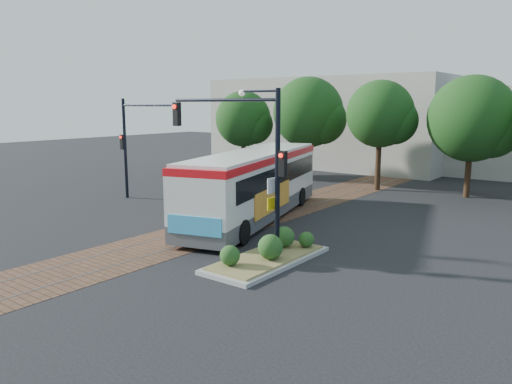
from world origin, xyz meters
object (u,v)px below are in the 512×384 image
Objects in this scene: signal_pole_main at (250,146)px; signal_pole_left at (137,135)px; city_bus at (255,182)px; officer at (175,185)px; traffic_island at (269,253)px; parked_car at (212,178)px.

signal_pole_left is at bearing 158.55° from signal_pole_main.
officer is at bearing 155.19° from city_bus.
officer is at bearing 149.89° from signal_pole_main.
officer is at bearing 151.68° from traffic_island.
city_bus is at bearing 154.51° from officer.
signal_pole_left reaches higher than traffic_island.
city_bus is 2.13× the size of signal_pole_main.
signal_pole_main is 3.37× the size of officer.
traffic_island is 2.92× the size of officer.
officer is (-6.79, 1.02, -0.99)m from city_bus.
signal_pole_left is 1.24× the size of parked_car.
officer is (-10.44, 6.05, -3.27)m from signal_pole_main.
signal_pole_left is at bearing -169.79° from parked_car.
signal_pole_main reaches higher than signal_pole_left.
traffic_island is at bearing -113.02° from parked_car.
traffic_island is 12.96m from officer.
city_bus is 2.46× the size of traffic_island.
signal_pole_main reaches higher than traffic_island.
signal_pole_main is at bearing -21.45° from signal_pole_left.
city_bus is 9.66m from parked_car.
signal_pole_left is at bearing 165.23° from city_bus.
signal_pole_main is at bearing 174.64° from traffic_island.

